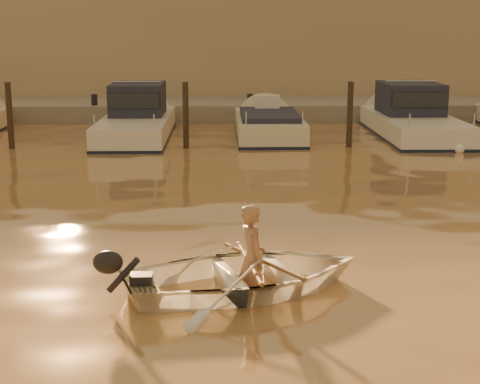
{
  "coord_description": "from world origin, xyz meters",
  "views": [
    {
      "loc": [
        0.87,
        -8.45,
        3.68
      ],
      "look_at": [
        1.2,
        4.38,
        0.75
      ],
      "focal_mm": 55.0,
      "sensor_mm": 36.0,
      "label": 1
    }
  ],
  "objects_px": {
    "person": "(252,258)",
    "moored_boat_4": "(414,118)",
    "moored_boat_2": "(136,119)",
    "dinghy": "(246,275)",
    "waterfront_building": "(202,52)",
    "moored_boat_3": "(269,130)"
  },
  "relations": [
    {
      "from": "moored_boat_2",
      "to": "moored_boat_4",
      "type": "bearing_deg",
      "value": 0.0
    },
    {
      "from": "moored_boat_2",
      "to": "waterfront_building",
      "type": "relative_size",
      "value": 0.16
    },
    {
      "from": "person",
      "to": "moored_boat_4",
      "type": "height_order",
      "value": "moored_boat_4"
    },
    {
      "from": "moored_boat_2",
      "to": "moored_boat_3",
      "type": "distance_m",
      "value": 4.43
    },
    {
      "from": "person",
      "to": "moored_boat_3",
      "type": "distance_m",
      "value": 14.64
    },
    {
      "from": "moored_boat_2",
      "to": "moored_boat_3",
      "type": "relative_size",
      "value": 1.19
    },
    {
      "from": "moored_boat_4",
      "to": "waterfront_building",
      "type": "relative_size",
      "value": 0.16
    },
    {
      "from": "dinghy",
      "to": "waterfront_building",
      "type": "relative_size",
      "value": 0.07
    },
    {
      "from": "dinghy",
      "to": "waterfront_building",
      "type": "bearing_deg",
      "value": -14.1
    },
    {
      "from": "moored_boat_4",
      "to": "waterfront_building",
      "type": "bearing_deg",
      "value": 123.78
    },
    {
      "from": "dinghy",
      "to": "moored_boat_4",
      "type": "relative_size",
      "value": 0.47
    },
    {
      "from": "dinghy",
      "to": "moored_boat_2",
      "type": "distance_m",
      "value": 14.96
    },
    {
      "from": "dinghy",
      "to": "moored_boat_2",
      "type": "xyz_separation_m",
      "value": [
        -3.15,
        14.62,
        0.39
      ]
    },
    {
      "from": "person",
      "to": "moored_boat_4",
      "type": "bearing_deg",
      "value": -39.35
    },
    {
      "from": "dinghy",
      "to": "person",
      "type": "distance_m",
      "value": 0.26
    },
    {
      "from": "person",
      "to": "moored_boat_2",
      "type": "height_order",
      "value": "moored_boat_2"
    },
    {
      "from": "moored_boat_3",
      "to": "waterfront_building",
      "type": "relative_size",
      "value": 0.13
    },
    {
      "from": "waterfront_building",
      "to": "moored_boat_2",
      "type": "bearing_deg",
      "value": -100.04
    },
    {
      "from": "person",
      "to": "moored_boat_4",
      "type": "distance_m",
      "value": 15.8
    },
    {
      "from": "moored_boat_2",
      "to": "moored_boat_3",
      "type": "bearing_deg",
      "value": 0.0
    },
    {
      "from": "person",
      "to": "moored_boat_2",
      "type": "relative_size",
      "value": 0.21
    },
    {
      "from": "moored_boat_4",
      "to": "moored_boat_2",
      "type": "bearing_deg",
      "value": 180.0
    }
  ]
}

